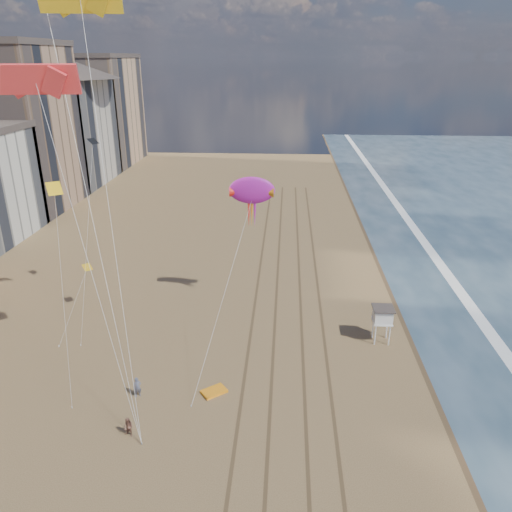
{
  "coord_description": "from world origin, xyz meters",
  "views": [
    {
      "loc": [
        2.11,
        -15.61,
        26.17
      ],
      "look_at": [
        -0.5,
        26.0,
        9.5
      ],
      "focal_mm": 35.0,
      "sensor_mm": 36.0,
      "label": 1
    }
  ],
  "objects": [
    {
      "name": "grounded_kite",
      "position": [
        -3.56,
        18.68,
        0.11
      ],
      "size": [
        2.37,
        2.23,
        0.23
      ],
      "primitive_type": "cube",
      "rotation": [
        0.0,
        0.0,
        0.65
      ],
      "color": "orange",
      "rests_on": "ground"
    },
    {
      "name": "wet_sand",
      "position": [
        19.0,
        40.0,
        0.0
      ],
      "size": [
        260.0,
        260.0,
        0.0
      ],
      "primitive_type": "plane",
      "color": "#42301E",
      "rests_on": "ground"
    },
    {
      "name": "show_kite",
      "position": [
        -1.44,
        34.02,
        13.46
      ],
      "size": [
        4.61,
        9.18,
        21.66
      ],
      "color": "#AB1AA2",
      "rests_on": "ground"
    },
    {
      "name": "small_kites",
      "position": [
        -18.29,
        25.37,
        12.45
      ],
      "size": [
        7.01,
        15.97,
        13.64
      ],
      "color": "#C04B12",
      "rests_on": "ground"
    },
    {
      "name": "tracks",
      "position": [
        2.55,
        30.0,
        0.01
      ],
      "size": [
        7.68,
        120.0,
        0.01
      ],
      "color": "brown",
      "rests_on": "ground"
    },
    {
      "name": "kite_flyer_a",
      "position": [
        -9.79,
        17.82,
        0.88
      ],
      "size": [
        0.76,
        0.67,
        1.76
      ],
      "primitive_type": "imported",
      "rotation": [
        0.0,
        0.0,
        0.48
      ],
      "color": "#54576C",
      "rests_on": "ground"
    },
    {
      "name": "lifeguard_stand",
      "position": [
        11.71,
        27.81,
        2.85
      ],
      "size": [
        2.05,
        2.05,
        3.7
      ],
      "color": "white",
      "rests_on": "ground"
    },
    {
      "name": "kite_flyer_b",
      "position": [
        -9.14,
        13.19,
        0.77
      ],
      "size": [
        0.9,
        0.8,
        1.55
      ],
      "primitive_type": "imported",
      "rotation": [
        0.0,
        0.0,
        -0.33
      ],
      "color": "brown",
      "rests_on": "ground"
    },
    {
      "name": "foam",
      "position": [
        23.2,
        40.0,
        0.0
      ],
      "size": [
        260.0,
        260.0,
        0.0
      ],
      "primitive_type": "plane",
      "color": "white",
      "rests_on": "ground"
    }
  ]
}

